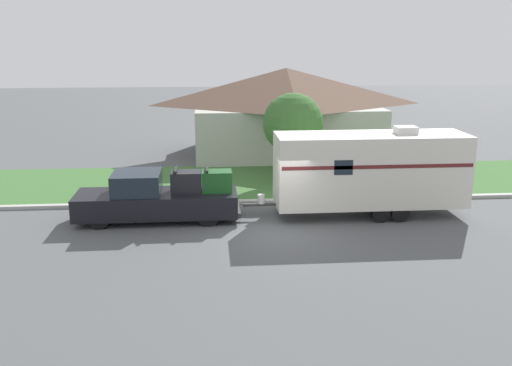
{
  "coord_description": "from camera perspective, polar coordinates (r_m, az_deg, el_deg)",
  "views": [
    {
      "loc": [
        -2.44,
        -19.43,
        6.96
      ],
      "look_at": [
        -0.65,
        1.78,
        1.4
      ],
      "focal_mm": 40.0,
      "sensor_mm": 36.0,
      "label": 1
    }
  ],
  "objects": [
    {
      "name": "house_across_street",
      "position": [
        34.1,
        3.0,
        7.33
      ],
      "size": [
        11.48,
        7.51,
        5.08
      ],
      "color": "#B2B2A8",
      "rests_on": "ground_plane"
    },
    {
      "name": "ground_plane",
      "position": [
        20.78,
        2.2,
        -4.94
      ],
      "size": [
        120.0,
        120.0,
        0.0
      ],
      "primitive_type": "plane",
      "color": "#515456"
    },
    {
      "name": "lawn_strip",
      "position": [
        27.82,
        0.35,
        0.18
      ],
      "size": [
        80.0,
        7.0,
        0.03
      ],
      "color": "#3D6B33",
      "rests_on": "ground_plane"
    },
    {
      "name": "pickup_truck",
      "position": [
        22.15,
        -9.77,
        -1.49
      ],
      "size": [
        6.25,
        2.01,
        2.03
      ],
      "color": "black",
      "rests_on": "ground_plane"
    },
    {
      "name": "mailbox",
      "position": [
        25.64,
        7.52,
        0.96
      ],
      "size": [
        0.48,
        0.2,
        1.24
      ],
      "color": "brown",
      "rests_on": "ground_plane"
    },
    {
      "name": "tree_in_yard",
      "position": [
        27.19,
        3.72,
        5.97
      ],
      "size": [
        2.88,
        2.88,
        4.33
      ],
      "color": "brown",
      "rests_on": "ground_plane"
    },
    {
      "name": "curb_strip",
      "position": [
        24.31,
        1.12,
        -1.83
      ],
      "size": [
        80.0,
        0.3,
        0.14
      ],
      "color": "#ADADA8",
      "rests_on": "ground_plane"
    },
    {
      "name": "travel_trailer",
      "position": [
        22.7,
        11.36,
        1.34
      ],
      "size": [
        8.69,
        2.21,
        3.53
      ],
      "color": "black",
      "rests_on": "ground_plane"
    }
  ]
}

